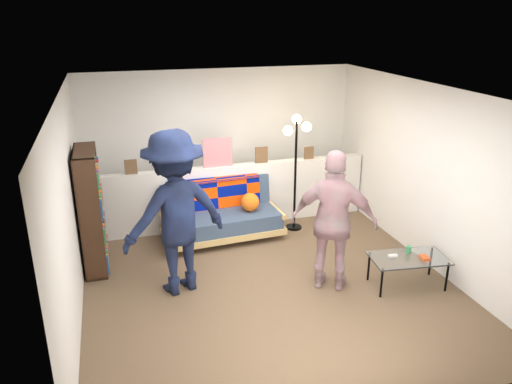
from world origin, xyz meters
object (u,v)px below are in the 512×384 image
at_px(coffee_table, 409,259).
at_px(floor_lamp, 296,150).
at_px(futon_sofa, 222,215).
at_px(person_left, 175,213).
at_px(bookshelf, 91,214).
at_px(person_right, 334,222).

height_order(coffee_table, floor_lamp, floor_lamp).
distance_m(futon_sofa, coffee_table, 2.80).
relative_size(futon_sofa, person_left, 0.91).
bearing_deg(person_left, floor_lamp, -164.44).
distance_m(bookshelf, person_right, 3.13).
relative_size(futon_sofa, person_right, 1.04).
xyz_separation_m(bookshelf, person_right, (2.81, -1.37, 0.12)).
bearing_deg(person_left, person_right, 147.11).
height_order(bookshelf, person_right, person_right).
bearing_deg(coffee_table, person_right, 164.63).
xyz_separation_m(futon_sofa, coffee_table, (1.90, -2.05, 0.01)).
relative_size(coffee_table, floor_lamp, 0.55).
distance_m(futon_sofa, bookshelf, 1.93).
xyz_separation_m(futon_sofa, floor_lamp, (1.17, 0.02, 0.92)).
xyz_separation_m(coffee_table, person_left, (-2.75, 0.76, 0.64)).
bearing_deg(person_right, bookshelf, 5.55).
distance_m(floor_lamp, person_right, 1.87).
height_order(coffee_table, person_left, person_left).
bearing_deg(bookshelf, futon_sofa, 13.07).
distance_m(bookshelf, person_left, 1.34).
bearing_deg(floor_lamp, person_left, -146.98).
bearing_deg(bookshelf, coffee_table, -23.49).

